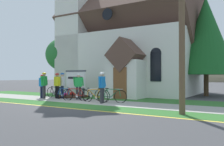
# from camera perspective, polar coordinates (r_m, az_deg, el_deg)

# --- Properties ---
(ground) EXTENTS (140.00, 140.00, 0.00)m
(ground) POSITION_cam_1_polar(r_m,az_deg,el_deg) (16.27, 0.60, -6.07)
(ground) COLOR #3D3D3F
(sidewalk_slab) EXTENTS (32.00, 2.42, 0.01)m
(sidewalk_slab) POSITION_cam_1_polar(r_m,az_deg,el_deg) (15.27, -9.15, -6.39)
(sidewalk_slab) COLOR #99968E
(sidewalk_slab) RESTS_ON ground
(grass_verge) EXTENTS (32.00, 1.58, 0.01)m
(grass_verge) POSITION_cam_1_polar(r_m,az_deg,el_deg) (13.82, -14.59, -6.97)
(grass_verge) COLOR #2D6628
(grass_verge) RESTS_ON ground
(church_lawn) EXTENTS (24.00, 2.76, 0.01)m
(church_lawn) POSITION_cam_1_polar(r_m,az_deg,el_deg) (17.31, -3.54, -5.74)
(church_lawn) COLOR #2D6628
(church_lawn) RESTS_ON ground
(curb_paint_stripe) EXTENTS (28.00, 0.16, 0.01)m
(curb_paint_stripe) POSITION_cam_1_polar(r_m,az_deg,el_deg) (13.19, -17.56, -7.27)
(curb_paint_stripe) COLOR yellow
(curb_paint_stripe) RESTS_ON ground
(church_building) EXTENTS (11.64, 10.38, 13.92)m
(church_building) POSITION_cam_1_polar(r_m,az_deg,el_deg) (22.23, 3.62, 7.68)
(church_building) COLOR silver
(church_building) RESTS_ON ground
(church_sign) EXTENTS (1.95, 0.24, 1.95)m
(church_sign) POSITION_cam_1_polar(r_m,az_deg,el_deg) (17.99, -8.60, -1.56)
(church_sign) COLOR #474C56
(church_sign) RESTS_ON ground
(flower_bed) EXTENTS (2.40, 2.40, 0.34)m
(flower_bed) POSITION_cam_1_polar(r_m,az_deg,el_deg) (17.75, -9.45, -5.38)
(flower_bed) COLOR #382319
(flower_bed) RESTS_ON ground
(bicycle_yellow) EXTENTS (1.79, 0.10, 0.84)m
(bicycle_yellow) POSITION_cam_1_polar(r_m,az_deg,el_deg) (14.05, -4.08, -5.36)
(bicycle_yellow) COLOR black
(bicycle_yellow) RESTS_ON ground
(bicycle_silver) EXTENTS (1.76, 0.24, 0.80)m
(bicycle_silver) POSITION_cam_1_polar(r_m,az_deg,el_deg) (16.12, -11.47, -4.81)
(bicycle_silver) COLOR black
(bicycle_silver) RESTS_ON ground
(bicycle_red) EXTENTS (1.79, 0.13, 0.79)m
(bicycle_red) POSITION_cam_1_polar(r_m,az_deg,el_deg) (15.08, -4.66, -5.07)
(bicycle_red) COLOR black
(bicycle_red) RESTS_ON ground
(bicycle_white) EXTENTS (1.71, 0.45, 0.85)m
(bicycle_white) POSITION_cam_1_polar(r_m,az_deg,el_deg) (13.78, -0.02, -5.42)
(bicycle_white) COLOR black
(bicycle_white) RESTS_ON ground
(bicycle_blue) EXTENTS (1.79, 0.30, 0.82)m
(bicycle_blue) POSITION_cam_1_polar(r_m,az_deg,el_deg) (17.33, -13.39, -4.46)
(bicycle_blue) COLOR black
(bicycle_blue) RESTS_ON ground
(bicycle_black) EXTENTS (1.66, 0.66, 0.80)m
(bicycle_black) POSITION_cam_1_polar(r_m,az_deg,el_deg) (15.08, -8.62, -5.05)
(bicycle_black) COLOR black
(bicycle_black) RESTS_ON ground
(cyclist_in_white_jersey) EXTENTS (0.64, 0.26, 1.62)m
(cyclist_in_white_jersey) POSITION_cam_1_polar(r_m,az_deg,el_deg) (17.25, -16.17, -2.60)
(cyclist_in_white_jersey) COLOR #191E38
(cyclist_in_white_jersey) RESTS_ON ground
(cyclist_in_orange_jersey) EXTENTS (0.35, 0.75, 1.76)m
(cyclist_in_orange_jersey) POSITION_cam_1_polar(r_m,az_deg,el_deg) (16.85, -15.76, -2.29)
(cyclist_in_orange_jersey) COLOR #2D2D33
(cyclist_in_orange_jersey) RESTS_ON ground
(cyclist_in_green_jersey) EXTENTS (0.64, 0.40, 1.72)m
(cyclist_in_green_jersey) POSITION_cam_1_polar(r_m,az_deg,el_deg) (16.76, -12.85, -2.43)
(cyclist_in_green_jersey) COLOR black
(cyclist_in_green_jersey) RESTS_ON ground
(cyclist_in_red_jersey) EXTENTS (0.53, 0.58, 1.73)m
(cyclist_in_red_jersey) POSITION_cam_1_polar(r_m,az_deg,el_deg) (16.74, -11.66, -2.39)
(cyclist_in_red_jersey) COLOR #191E38
(cyclist_in_red_jersey) RESTS_ON ground
(cyclist_in_blue_jersey) EXTENTS (0.59, 0.44, 1.67)m
(cyclist_in_blue_jersey) POSITION_cam_1_polar(r_m,az_deg,el_deg) (15.76, -7.92, -2.67)
(cyclist_in_blue_jersey) COLOR #2D2D33
(cyclist_in_blue_jersey) RESTS_ON ground
(cyclist_in_yellow_jersey) EXTENTS (0.32, 0.75, 1.74)m
(cyclist_in_yellow_jersey) POSITION_cam_1_polar(r_m,az_deg,el_deg) (13.37, -2.37, -2.81)
(cyclist_in_yellow_jersey) COLOR #2D2D33
(cyclist_in_yellow_jersey) RESTS_ON ground
(roadside_conifer) EXTENTS (4.29, 4.29, 7.59)m
(roadside_conifer) POSITION_cam_1_polar(r_m,az_deg,el_deg) (19.89, 21.32, 8.26)
(roadside_conifer) COLOR #4C3823
(roadside_conifer) RESTS_ON ground
(yard_deciduous_tree) EXTENTS (3.32, 3.32, 5.11)m
(yard_deciduous_tree) POSITION_cam_1_polar(r_m,az_deg,el_deg) (23.31, -11.41, 4.25)
(yard_deciduous_tree) COLOR #3D2D1E
(yard_deciduous_tree) RESTS_ON ground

